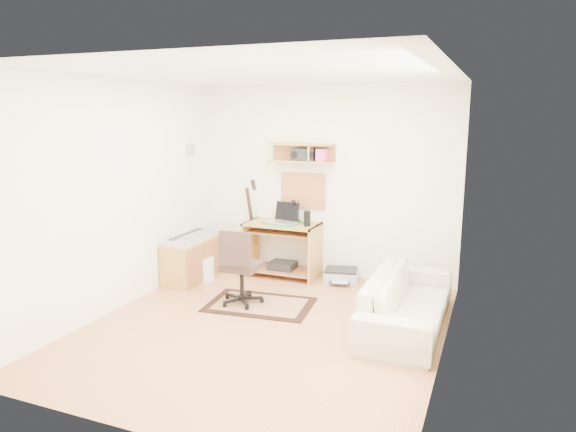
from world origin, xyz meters
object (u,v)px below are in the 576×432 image
at_px(printer, 341,275).
at_px(sofa, 407,292).
at_px(task_chair, 242,266).
at_px(desk, 282,250).
at_px(cabinet, 192,260).

xyz_separation_m(printer, sofa, (1.06, -1.17, 0.29)).
bearing_deg(task_chair, sofa, -2.03).
xyz_separation_m(desk, cabinet, (-1.07, -0.62, -0.10)).
relative_size(task_chair, sofa, 0.49).
bearing_deg(task_chair, cabinet, 147.56).
distance_m(printer, sofa, 1.60).
height_order(task_chair, cabinet, task_chair).
bearing_deg(sofa, printer, 42.33).
xyz_separation_m(task_chair, sofa, (1.92, 0.08, -0.09)).
height_order(desk, cabinet, desk).
distance_m(desk, cabinet, 1.24).
height_order(desk, task_chair, task_chair).
distance_m(desk, task_chair, 1.18).
relative_size(cabinet, sofa, 0.47).
bearing_deg(sofa, task_chair, 92.27).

